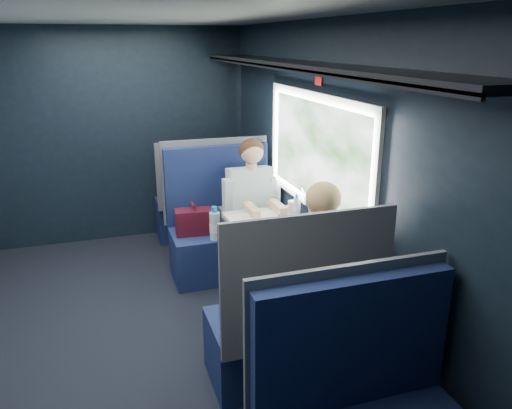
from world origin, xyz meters
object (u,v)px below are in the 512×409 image
object	(u,v)px
bottle_small	(297,207)
table	(272,237)
cup	(292,207)
seat_bay_near	(222,231)
laptop	(300,213)
seat_row_front	(203,203)
seat_bay_far	(291,326)
man	(253,204)
woman	(317,265)

from	to	relation	value
bottle_small	table	bearing A→B (deg)	-145.74
cup	bottle_small	bearing A→B (deg)	-92.52
seat_bay_near	laptop	distance (m)	0.98
table	bottle_small	world-z (taller)	bottle_small
bottle_small	seat_bay_near	bearing A→B (deg)	125.99
seat_row_front	bottle_small	size ratio (longest dim) A/B	5.91
seat_bay_near	seat_bay_far	distance (m)	1.75
seat_bay_near	seat_row_front	world-z (taller)	seat_bay_near
cup	seat_row_front	bearing A→B (deg)	107.92
seat_bay_far	laptop	xyz separation A→B (m)	(0.46, 0.97, 0.39)
man	table	bearing A→B (deg)	-95.52
seat_bay_near	seat_bay_far	bearing A→B (deg)	-89.59
seat_bay_far	cup	world-z (taller)	seat_bay_far
seat_bay_near	cup	world-z (taller)	seat_bay_near
seat_bay_near	laptop	world-z (taller)	seat_bay_near
seat_bay_near	seat_bay_far	world-z (taller)	same
table	woman	bearing A→B (deg)	-84.55
seat_bay_near	seat_row_front	distance (m)	0.93
table	man	size ratio (longest dim) A/B	0.76
man	laptop	size ratio (longest dim) A/B	3.66
man	woman	distance (m)	1.41
table	man	xyz separation A→B (m)	(0.07, 0.70, 0.06)
man	seat_row_front	bearing A→B (deg)	102.83
table	seat_bay_far	world-z (taller)	seat_bay_far
woman	table	bearing A→B (deg)	95.45
seat_bay_near	cup	size ratio (longest dim) A/B	12.66
man	seat_bay_far	bearing A→B (deg)	-99.03
man	cup	world-z (taller)	man
bottle_small	cup	world-z (taller)	bottle_small
seat_bay_far	seat_bay_near	bearing A→B (deg)	90.41
seat_bay_near	seat_bay_far	size ratio (longest dim) A/B	1.00
table	seat_bay_near	bearing A→B (deg)	102.62
seat_bay_far	woman	bearing A→B (deg)	33.82
seat_bay_far	seat_row_front	xyz separation A→B (m)	(0.00, 2.67, -0.00)
seat_bay_far	man	xyz separation A→B (m)	(0.25, 1.57, 0.30)
seat_bay_near	woman	distance (m)	1.63
seat_bay_near	seat_row_front	bearing A→B (deg)	89.23
seat_bay_far	bottle_small	world-z (taller)	seat_bay_far
table	seat_row_front	xyz separation A→B (m)	(-0.18, 1.80, -0.25)
laptop	seat_bay_near	bearing A→B (deg)	121.09
seat_row_front	bottle_small	xyz separation A→B (m)	(0.48, -1.60, 0.42)
seat_row_front	seat_bay_near	bearing A→B (deg)	-90.77
table	seat_bay_near	world-z (taller)	seat_bay_near
seat_bay_near	seat_row_front	size ratio (longest dim) A/B	1.09
seat_row_front	cup	world-z (taller)	seat_row_front
seat_bay_far	bottle_small	bearing A→B (deg)	66.14
man	cup	distance (m)	0.46
man	bottle_small	xyz separation A→B (m)	(0.23, -0.50, 0.11)
table	woman	world-z (taller)	woman
seat_row_front	laptop	world-z (taller)	seat_row_front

